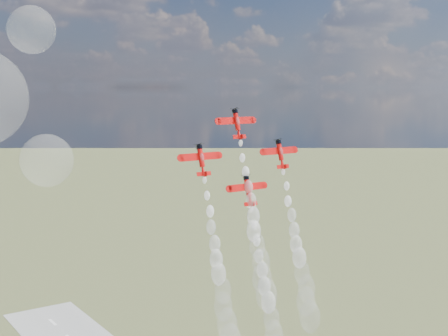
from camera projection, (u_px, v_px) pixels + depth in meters
plane_lead at (237, 123)px, 169.42m from camera, size 11.76×4.74×8.19m
plane_left at (201, 159)px, 161.08m from camera, size 11.76×4.74×8.19m
plane_right at (280, 153)px, 175.69m from camera, size 11.76×4.74×8.19m
plane_slot at (248, 190)px, 167.35m from camera, size 11.76×4.74×8.19m
smoke_trail_lead at (260, 261)px, 165.04m from camera, size 5.76×14.94×42.46m
smoke_trail_left at (224, 306)px, 157.07m from camera, size 5.26×14.71×42.62m
smoke_trail_right at (304, 286)px, 171.56m from camera, size 5.51×14.70×41.93m
smoke_trail_slot at (272, 332)px, 162.90m from camera, size 5.86×15.24×42.06m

